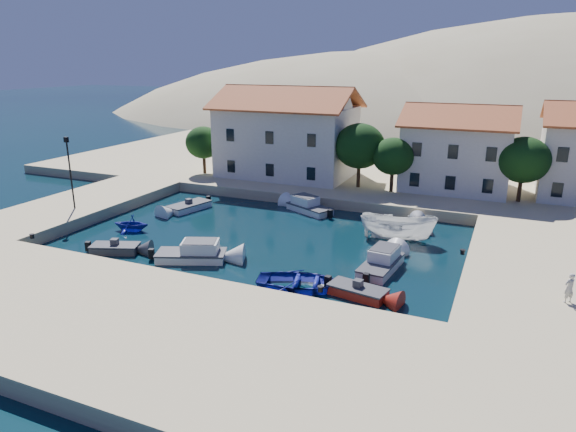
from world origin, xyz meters
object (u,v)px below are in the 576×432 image
object	(u,v)px
lamppost	(70,166)
pedestrian	(569,288)
cabin_cruiser_south	(191,254)
rowboat_south	(301,288)
building_mid	(458,146)
cabin_cruiser_east	(381,264)
building_left	(287,131)
boat_east	(397,240)

from	to	relation	value
lamppost	pedestrian	xyz separation A→B (m)	(38.05, -3.14, -2.91)
cabin_cruiser_south	rowboat_south	world-z (taller)	cabin_cruiser_south
building_mid	lamppost	bearing A→B (deg)	-144.55
building_mid	cabin_cruiser_east	distance (m)	22.14
cabin_cruiser_east	pedestrian	world-z (taller)	pedestrian
cabin_cruiser_east	cabin_cruiser_south	bearing A→B (deg)	111.08
building_left	lamppost	size ratio (longest dim) A/B	2.36
lamppost	pedestrian	bearing A→B (deg)	-4.71
building_left	cabin_cruiser_south	world-z (taller)	building_left
building_left	cabin_cruiser_east	distance (m)	26.48
lamppost	cabin_cruiser_east	size ratio (longest dim) A/B	1.29
cabin_cruiser_south	cabin_cruiser_east	xyz separation A→B (m)	(12.57, 3.53, 0.00)
lamppost	boat_east	distance (m)	28.10
lamppost	building_left	bearing A→B (deg)	60.10
cabin_cruiser_south	cabin_cruiser_east	world-z (taller)	same
building_left	rowboat_south	distance (m)	28.61
boat_east	building_left	bearing A→B (deg)	43.70
building_mid	cabin_cruiser_south	size ratio (longest dim) A/B	2.02
building_left	building_mid	xyz separation A→B (m)	(18.00, 1.00, -0.71)
rowboat_south	cabin_cruiser_east	world-z (taller)	cabin_cruiser_east
boat_east	pedestrian	bearing A→B (deg)	-133.73
boat_east	pedestrian	size ratio (longest dim) A/B	3.51
building_left	building_mid	size ratio (longest dim) A/B	1.40
building_mid	boat_east	size ratio (longest dim) A/B	1.78
building_mid	cabin_cruiser_east	size ratio (longest dim) A/B	2.18
lamppost	cabin_cruiser_south	xyz separation A→B (m)	(14.76, -4.05, -4.28)
cabin_cruiser_south	rowboat_south	xyz separation A→B (m)	(8.80, -1.21, -0.48)
rowboat_south	pedestrian	world-z (taller)	pedestrian
building_left	building_mid	distance (m)	18.04
boat_east	cabin_cruiser_east	bearing A→B (deg)	178.23
building_left	pedestrian	distance (m)	35.46
cabin_cruiser_south	pedestrian	xyz separation A→B (m)	(23.30, 0.91, 1.36)
building_left	pedestrian	bearing A→B (deg)	-41.07
building_mid	rowboat_south	size ratio (longest dim) A/B	1.93
lamppost	cabin_cruiser_south	bearing A→B (deg)	-15.33
building_mid	pedestrian	world-z (taller)	building_mid
cabin_cruiser_south	boat_east	size ratio (longest dim) A/B	0.88
building_mid	cabin_cruiser_east	bearing A→B (deg)	-95.78
rowboat_south	pedestrian	xyz separation A→B (m)	(14.50, 2.12, 1.84)
building_mid	boat_east	bearing A→B (deg)	-99.24
building_mid	lamppost	size ratio (longest dim) A/B	1.69
rowboat_south	boat_east	world-z (taller)	boat_east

